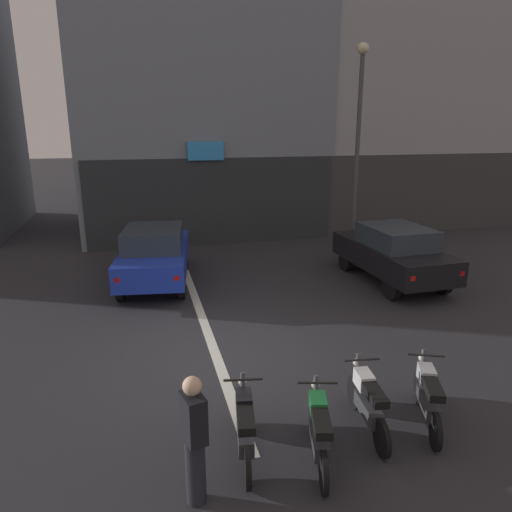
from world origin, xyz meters
TOP-DOWN VIEW (x-y plane):
  - ground_plane at (0.00, 0.00)m, footprint 120.00×120.00m
  - lane_centre_line at (0.00, 6.00)m, footprint 0.20×18.00m
  - building_far_right at (10.86, 13.77)m, footprint 10.93×9.88m
  - car_blue_crossing_near at (-0.92, 4.71)m, footprint 2.30×4.30m
  - car_black_parked_kerbside at (5.64, 3.22)m, footprint 1.89×4.15m
  - street_lamp at (5.60, 5.76)m, footprint 0.36×0.36m
  - motorcycle_black_row_leftmost at (-0.09, -2.88)m, footprint 0.55×1.66m
  - motorcycle_green_row_left_mid at (0.85, -3.21)m, footprint 0.61×1.63m
  - motorcycle_white_row_centre at (1.78, -2.77)m, footprint 0.55×1.67m
  - motorcycle_silver_row_right_mid at (2.72, -2.87)m, footprint 0.73×1.58m
  - person_by_motorcycles at (-0.84, -3.55)m, footprint 0.30×0.40m

SIDE VIEW (x-z plane):
  - ground_plane at x=0.00m, z-range 0.00..0.00m
  - lane_centre_line at x=0.00m, z-range 0.00..0.01m
  - motorcycle_black_row_leftmost at x=-0.09m, z-range -0.03..0.95m
  - motorcycle_green_row_left_mid at x=0.85m, z-range -0.03..0.95m
  - motorcycle_white_row_centre at x=1.78m, z-range -0.03..0.95m
  - motorcycle_silver_row_right_mid at x=2.72m, z-range -0.03..0.95m
  - person_by_motorcycles at x=-0.84m, z-range 0.02..1.69m
  - car_blue_crossing_near at x=-0.92m, z-range 0.07..1.71m
  - car_black_parked_kerbside at x=5.64m, z-range 0.07..1.71m
  - street_lamp at x=5.60m, z-range 0.74..7.49m
  - building_far_right at x=10.86m, z-range -0.01..16.88m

